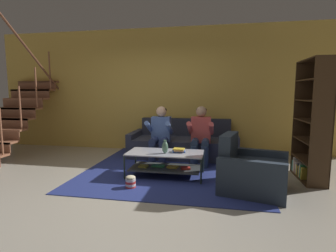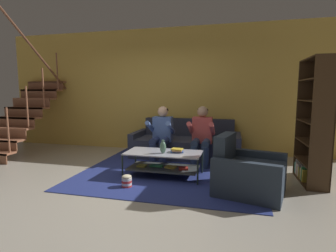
% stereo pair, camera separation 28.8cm
% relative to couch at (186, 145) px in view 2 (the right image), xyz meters
% --- Properties ---
extents(ground, '(16.80, 16.80, 0.00)m').
position_rel_couch_xyz_m(ground, '(-0.59, -1.88, -0.27)').
color(ground, '#B0A898').
extents(back_partition, '(8.40, 0.12, 2.90)m').
position_rel_couch_xyz_m(back_partition, '(-0.59, 0.58, 1.18)').
color(back_partition, gold).
rests_on(back_partition, ground).
extents(staircase_run, '(1.06, 2.66, 3.03)m').
position_rel_couch_xyz_m(staircase_run, '(-3.77, -0.22, 0.91)').
color(staircase_run, '#965C40').
rests_on(staircase_run, ground).
extents(couch, '(2.30, 0.98, 0.81)m').
position_rel_couch_xyz_m(couch, '(0.00, 0.00, 0.00)').
color(couch, '#313547').
rests_on(couch, ground).
extents(person_seated_left, '(0.50, 0.58, 1.12)m').
position_rel_couch_xyz_m(person_seated_left, '(-0.40, -0.58, 0.35)').
color(person_seated_left, navy).
rests_on(person_seated_left, ground).
extents(person_seated_right, '(0.50, 0.58, 1.13)m').
position_rel_couch_xyz_m(person_seated_right, '(0.40, -0.57, 0.35)').
color(person_seated_right, navy).
rests_on(person_seated_right, ground).
extents(coffee_table, '(1.26, 0.62, 0.41)m').
position_rel_couch_xyz_m(coffee_table, '(-0.13, -1.45, 0.01)').
color(coffee_table, '#B5B6C3').
rests_on(coffee_table, ground).
extents(area_rug, '(3.05, 3.40, 0.01)m').
position_rel_couch_xyz_m(area_rug, '(-0.06, -0.85, -0.26)').
color(area_rug, navy).
rests_on(area_rug, ground).
extents(vase, '(0.10, 0.10, 0.22)m').
position_rel_couch_xyz_m(vase, '(-0.11, -1.53, 0.25)').
color(vase, '#4D745E').
rests_on(vase, coffee_table).
extents(book_stack, '(0.23, 0.20, 0.06)m').
position_rel_couch_xyz_m(book_stack, '(0.10, -1.41, 0.18)').
color(book_stack, '#335BB8').
rests_on(book_stack, coffee_table).
extents(bookshelf, '(0.31, 0.89, 1.91)m').
position_rel_couch_xyz_m(bookshelf, '(2.22, -1.14, 0.53)').
color(bookshelf, '#422D1A').
rests_on(bookshelf, ground).
extents(armchair, '(1.06, 1.02, 0.81)m').
position_rel_couch_xyz_m(armchair, '(1.20, -1.87, 0.00)').
color(armchair, '#293443').
rests_on(armchair, ground).
extents(popcorn_tub, '(0.15, 0.15, 0.19)m').
position_rel_couch_xyz_m(popcorn_tub, '(-0.52, -2.08, -0.17)').
color(popcorn_tub, red).
rests_on(popcorn_tub, ground).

